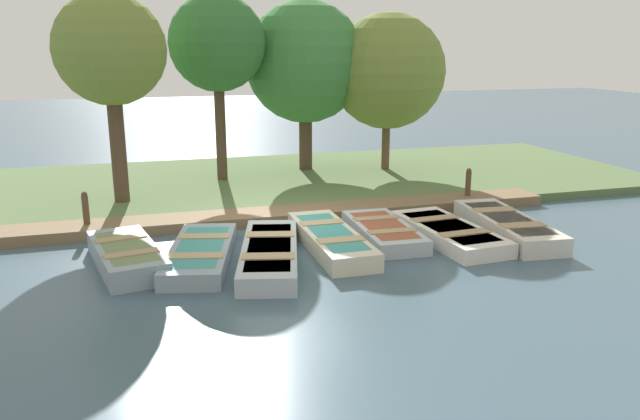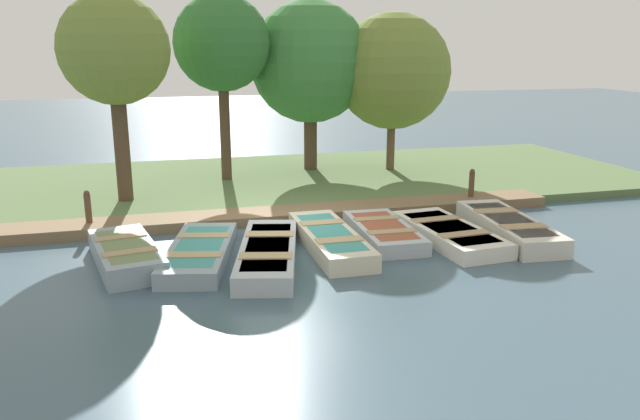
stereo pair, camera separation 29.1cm
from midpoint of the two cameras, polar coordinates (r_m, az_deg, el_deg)
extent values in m
plane|color=#425B6B|center=(13.85, -3.44, -2.23)|extent=(80.00, 80.00, 0.00)
cube|color=#567042|center=(18.58, -6.96, 2.43)|extent=(8.00, 24.00, 0.21)
cube|color=brown|center=(14.93, -4.48, -0.51)|extent=(1.02, 13.90, 0.24)
cube|color=#8C9EA8|center=(12.38, -17.90, -4.05)|extent=(2.86, 1.55, 0.41)
cube|color=#6B7F51|center=(12.32, -17.97, -3.23)|extent=(2.34, 1.23, 0.03)
cube|color=tan|center=(11.83, -17.54, -3.79)|extent=(0.45, 1.01, 0.03)
cube|color=tan|center=(12.80, -18.38, -2.46)|extent=(0.45, 1.01, 0.03)
cube|color=#8C9EA8|center=(12.30, -11.52, -3.96)|extent=(3.33, 1.83, 0.32)
cube|color=teal|center=(12.25, -11.56, -3.30)|extent=(2.72, 1.46, 0.03)
cube|color=tan|center=(11.68, -12.00, -4.10)|extent=(0.55, 1.07, 0.03)
cube|color=tan|center=(12.81, -11.17, -2.36)|extent=(0.55, 1.07, 0.03)
cube|color=#B2BCC1|center=(12.05, -5.32, -4.02)|extent=(3.72, 1.87, 0.35)
cube|color=#4C709E|center=(12.00, -5.34, -3.29)|extent=(3.04, 1.49, 0.03)
cube|color=tan|center=(11.35, -5.50, -4.23)|extent=(0.58, 1.01, 0.03)
cube|color=tan|center=(12.64, -5.20, -2.23)|extent=(0.58, 1.01, 0.03)
cube|color=beige|center=(12.85, 0.34, -2.73)|extent=(3.39, 1.01, 0.36)
cube|color=teal|center=(12.80, 0.34, -2.02)|extent=(2.78, 0.79, 0.03)
cube|color=tan|center=(12.20, 1.22, -2.73)|extent=(0.34, 0.92, 0.03)
cube|color=tan|center=(13.38, -0.47, -1.14)|extent=(0.34, 0.92, 0.03)
cube|color=#B2BCC1|center=(13.53, 5.21, -2.00)|extent=(2.77, 1.22, 0.31)
cube|color=#994C33|center=(13.49, 5.22, -1.41)|extent=(2.27, 0.96, 0.03)
cube|color=tan|center=(13.01, 5.97, -1.92)|extent=(0.32, 1.03, 0.03)
cube|color=tan|center=(13.95, 4.53, -0.74)|extent=(0.32, 1.03, 0.03)
cube|color=silver|center=(13.64, 11.08, -2.07)|extent=(3.20, 1.43, 0.32)
cube|color=teal|center=(13.60, 11.11, -1.48)|extent=(2.62, 1.12, 0.03)
cube|color=tan|center=(13.11, 12.46, -2.05)|extent=(0.39, 1.13, 0.03)
cube|color=tan|center=(14.08, 9.86, -0.75)|extent=(0.39, 1.13, 0.03)
cube|color=beige|center=(14.32, 16.16, -1.41)|extent=(3.50, 1.36, 0.40)
cube|color=beige|center=(14.27, 16.22, -0.71)|extent=(2.87, 1.08, 0.03)
cube|color=tan|center=(13.72, 17.45, -1.30)|extent=(0.43, 1.00, 0.03)
cube|color=tan|center=(14.82, 15.09, 0.06)|extent=(0.43, 1.00, 0.03)
cylinder|color=brown|center=(14.68, -21.12, -0.44)|extent=(0.14, 0.14, 0.89)
sphere|color=brown|center=(14.57, -21.29, 1.34)|extent=(0.13, 0.13, 0.13)
cylinder|color=brown|center=(16.71, 12.88, 1.95)|extent=(0.14, 0.14, 0.89)
sphere|color=brown|center=(16.61, 12.98, 3.53)|extent=(0.13, 0.13, 0.13)
cylinder|color=#4C3828|center=(16.48, -18.47, 5.54)|extent=(0.38, 0.38, 3.23)
sphere|color=olive|center=(16.30, -19.16, 13.73)|extent=(2.69, 2.69, 2.69)
cylinder|color=#4C3828|center=(18.53, -9.52, 7.27)|extent=(0.30, 0.30, 3.38)
sphere|color=#337033|center=(18.38, -9.85, 14.83)|extent=(2.73, 2.73, 2.73)
cylinder|color=#4C3828|center=(19.92, -1.75, 6.77)|extent=(0.41, 0.41, 2.54)
sphere|color=#3D7F3D|center=(19.74, -1.80, 13.38)|extent=(3.73, 3.73, 3.73)
cylinder|color=brown|center=(20.05, 5.62, 6.42)|extent=(0.25, 0.25, 2.31)
sphere|color=olive|center=(19.85, 5.78, 12.51)|extent=(3.56, 3.56, 3.56)
camera|label=1|loc=(0.15, -90.63, -0.17)|focal=35.00mm
camera|label=2|loc=(0.15, 89.37, 0.17)|focal=35.00mm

